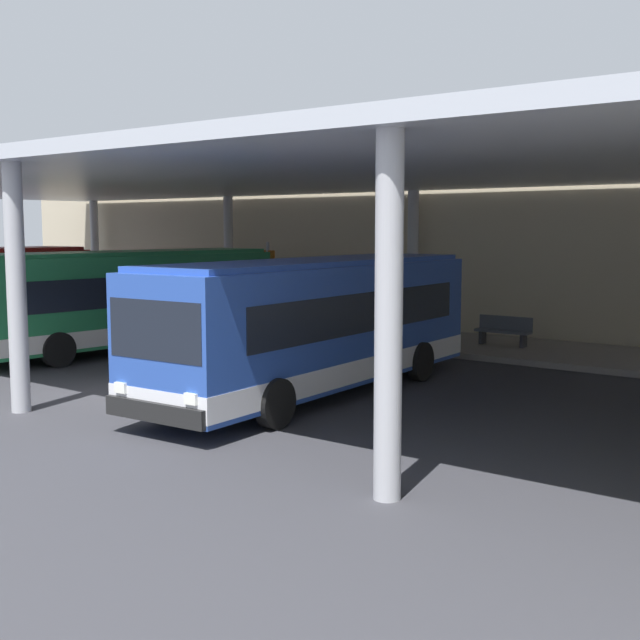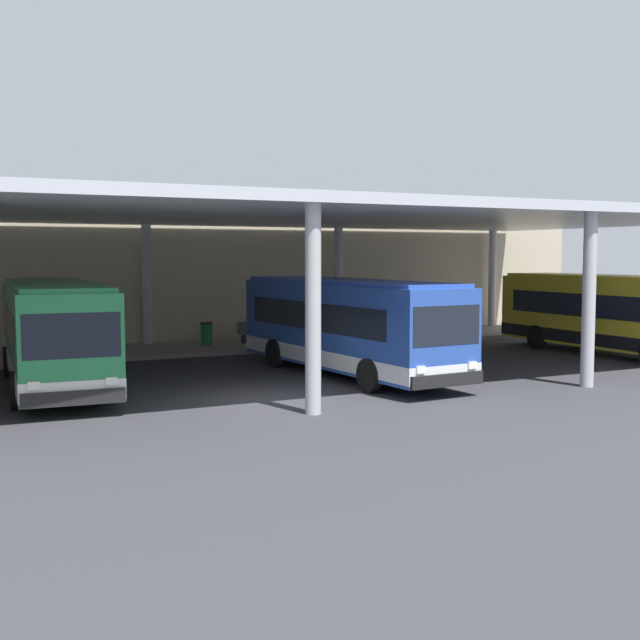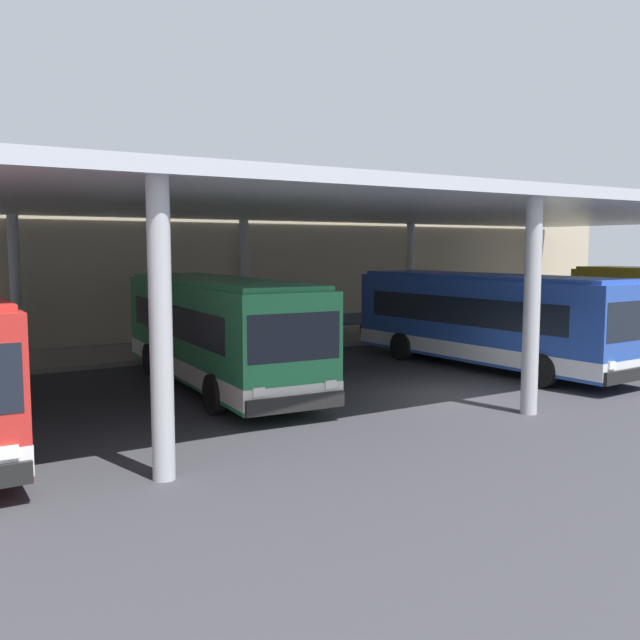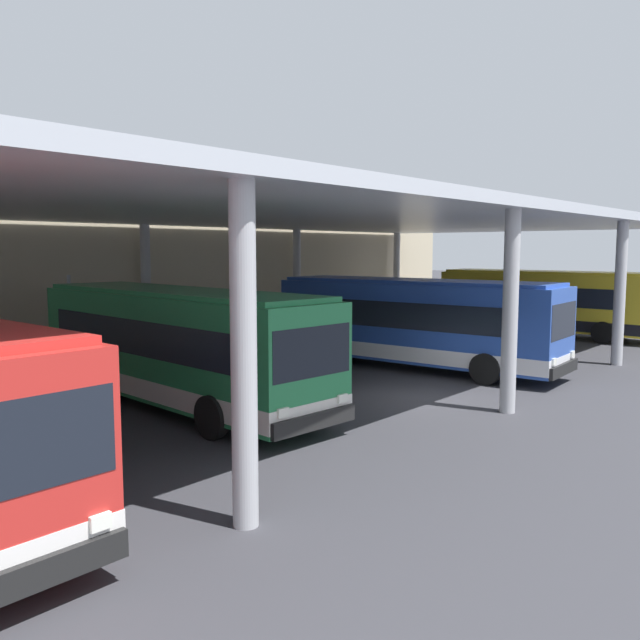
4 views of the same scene
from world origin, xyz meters
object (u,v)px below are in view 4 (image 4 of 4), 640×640
Objects in this scene: bus_middle_bay at (415,322)px; bus_second_bay at (177,345)px; bench_waiting at (252,328)px; trash_bin at (213,333)px; bus_far_bay at (545,302)px; banner_sign at (70,317)px.

bus_second_bay is at bearing 168.85° from bus_middle_bay.
trash_bin reaches higher than bench_waiting.
bus_middle_bay is 9.06m from bench_waiting.
bench_waiting is (0.54, 8.99, -0.99)m from bus_middle_bay.
bus_second_bay reaches higher than trash_bin.
bus_middle_bay is (9.03, -1.78, 0.00)m from bus_second_bay.
trash_bin is at bearing -176.72° from bench_waiting.
bus_far_bay is at bearing -38.10° from bench_waiting.
trash_bin is (7.18, 7.08, -0.98)m from bus_second_bay.
bench_waiting is at bearing 86.59° from bus_middle_bay.
bus_second_bay reaches higher than bench_waiting.
bus_middle_bay is at bearing -179.88° from bus_far_bay.
bus_far_bay is 3.31× the size of banner_sign.
trash_bin is at bearing 101.85° from bus_middle_bay.
banner_sign reaches higher than bus_middle_bay.
bench_waiting is (-11.44, 8.97, -0.99)m from bus_far_bay.
bus_middle_bay reaches higher than trash_bin.
banner_sign is (0.39, 6.34, 0.32)m from bus_second_bay.
bus_second_bay and bus_middle_bay have the same top height.
bus_far_bay is at bearing -32.56° from trash_bin.
banner_sign reaches higher than bus_second_bay.
banner_sign is (-8.64, 8.12, 0.32)m from bus_middle_bay.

